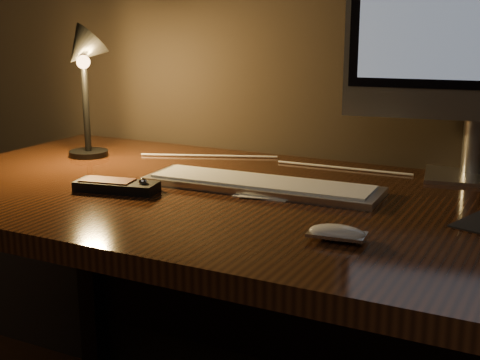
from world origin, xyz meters
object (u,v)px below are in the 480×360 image
at_px(media_remote, 117,186).
at_px(desk_lamp, 83,69).
at_px(mouse, 337,235).
at_px(desk, 295,252).
at_px(keyboard, 261,184).

bearing_deg(media_remote, desk_lamp, 128.39).
height_order(mouse, media_remote, media_remote).
height_order(desk, keyboard, keyboard).
bearing_deg(mouse, desk_lamp, 152.43).
xyz_separation_m(desk, media_remote, (-0.32, -0.17, 0.14)).
xyz_separation_m(media_remote, desk_lamp, (-0.25, 0.21, 0.21)).
distance_m(desk, mouse, 0.33).
bearing_deg(desk_lamp, media_remote, -33.22).
bearing_deg(keyboard, desk_lamp, 170.16).
bearing_deg(desk, media_remote, -152.36).
bearing_deg(media_remote, keyboard, 19.84).
bearing_deg(desk, desk_lamp, 175.39).
xyz_separation_m(keyboard, media_remote, (-0.25, -0.15, 0.00)).
relative_size(desk, media_remote, 9.22).
relative_size(media_remote, desk_lamp, 0.54).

